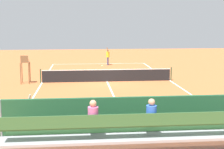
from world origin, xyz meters
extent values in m
plane|color=#BC6033|center=(0.00, 0.00, 0.00)|extent=(60.00, 60.00, 0.00)
cube|color=white|center=(0.00, -11.00, 0.00)|extent=(10.00, 0.10, 0.01)
cube|color=white|center=(0.00, 11.00, 0.00)|extent=(10.00, 0.10, 0.01)
cube|color=white|center=(-5.00, 0.00, 0.00)|extent=(0.10, 22.00, 0.01)
cube|color=white|center=(5.00, 0.00, 0.00)|extent=(0.10, 22.00, 0.01)
cube|color=white|center=(0.00, -6.05, 0.00)|extent=(7.50, 0.10, 0.01)
cube|color=white|center=(0.00, 6.05, 0.00)|extent=(7.50, 0.10, 0.01)
cube|color=white|center=(0.00, 0.00, 0.00)|extent=(0.10, 12.10, 0.01)
cube|color=white|center=(0.00, -11.00, 0.00)|extent=(0.10, 0.30, 0.01)
cube|color=black|center=(0.00, 0.00, 0.46)|extent=(10.00, 0.02, 0.91)
cube|color=white|center=(0.00, 0.00, 0.94)|extent=(10.00, 0.04, 0.06)
cylinder|color=#2D5133|center=(-5.10, 0.00, 0.54)|extent=(0.10, 0.10, 1.07)
cylinder|color=#2D5133|center=(5.10, 0.00, 0.54)|extent=(0.10, 0.10, 1.07)
cube|color=#235633|center=(0.00, 14.00, 1.00)|extent=(18.00, 0.16, 2.00)
cube|color=#9EA0A5|center=(0.00, 14.35, 0.23)|extent=(9.00, 0.10, 0.45)
cube|color=#9EA0A5|center=(0.00, 14.70, 0.41)|extent=(9.00, 0.80, 0.08)
cube|color=#9EA0A5|center=(0.00, 14.32, 0.23)|extent=(9.00, 0.04, 0.45)
cube|color=#386B38|center=(0.00, 14.80, 0.83)|extent=(8.60, 0.36, 0.04)
cube|color=#386B38|center=(0.00, 14.98, 1.03)|extent=(8.60, 0.03, 0.36)
cube|color=#9EA0A5|center=(0.00, 15.50, 0.86)|extent=(9.00, 0.80, 0.08)
cube|color=#9EA0A5|center=(0.00, 15.12, 0.68)|extent=(9.00, 0.04, 0.45)
cube|color=#386B38|center=(0.00, 15.60, 1.28)|extent=(8.60, 0.36, 0.04)
cube|color=#386B38|center=(0.00, 15.78, 1.48)|extent=(8.60, 0.03, 0.36)
cube|color=#9EA0A5|center=(0.00, 16.30, 1.31)|extent=(9.00, 0.80, 0.08)
cube|color=#9EA0A5|center=(0.00, 15.92, 1.12)|extent=(9.00, 0.04, 0.45)
cube|color=#386B38|center=(0.00, 16.40, 1.73)|extent=(8.60, 0.36, 0.04)
cube|color=#386B38|center=(0.00, 16.58, 1.93)|extent=(8.60, 0.03, 0.36)
cylinder|color=#9EA0A5|center=(4.50, 15.50, 1.18)|extent=(0.06, 0.06, 2.35)
cube|color=#2D2D33|center=(0.06, 16.23, 1.77)|extent=(0.32, 0.40, 0.12)
cylinder|color=blue|center=(0.06, 16.35, 2.06)|extent=(0.30, 0.30, 0.45)
sphere|color=tan|center=(0.06, 16.35, 2.38)|extent=(0.20, 0.20, 0.20)
cube|color=#2D2D33|center=(2.37, 14.63, 0.87)|extent=(0.32, 0.40, 0.12)
cylinder|color=red|center=(2.37, 14.75, 1.16)|extent=(0.30, 0.30, 0.45)
sphere|color=beige|center=(2.37, 14.75, 1.48)|extent=(0.20, 0.20, 0.20)
cube|color=#2D2D33|center=(1.74, 16.23, 1.77)|extent=(0.32, 0.40, 0.12)
cylinder|color=pink|center=(1.74, 16.35, 2.06)|extent=(0.30, 0.30, 0.45)
sphere|color=tan|center=(1.74, 16.35, 2.38)|extent=(0.20, 0.20, 0.20)
cube|color=#2D2D33|center=(-0.58, 14.63, 0.87)|extent=(0.32, 0.40, 0.12)
cylinder|color=#9399A3|center=(-0.58, 14.75, 1.16)|extent=(0.30, 0.30, 0.45)
sphere|color=beige|center=(-0.58, 14.75, 1.48)|extent=(0.20, 0.20, 0.20)
cylinder|color=brown|center=(5.90, -0.15, 0.80)|extent=(0.07, 0.07, 1.60)
cylinder|color=brown|center=(6.50, -0.15, 0.80)|extent=(0.07, 0.07, 1.60)
cylinder|color=brown|center=(5.90, 0.45, 0.80)|extent=(0.07, 0.07, 1.60)
cylinder|color=brown|center=(6.50, 0.45, 0.80)|extent=(0.07, 0.07, 1.60)
cube|color=brown|center=(6.20, 0.15, 1.63)|extent=(0.56, 0.56, 0.06)
cube|color=brown|center=(6.20, 0.39, 1.90)|extent=(0.56, 0.06, 0.48)
cube|color=brown|center=(5.94, 0.15, 1.78)|extent=(0.04, 0.48, 0.04)
cube|color=brown|center=(6.46, 0.15, 1.78)|extent=(0.04, 0.48, 0.04)
cube|color=#33383D|center=(-2.06, 13.20, 0.45)|extent=(1.80, 0.40, 0.05)
cylinder|color=#33383D|center=(-2.81, 13.20, 0.23)|extent=(0.06, 0.06, 0.45)
cylinder|color=#33383D|center=(-1.31, 13.20, 0.23)|extent=(0.06, 0.06, 0.45)
cube|color=#33383D|center=(-2.06, 13.38, 0.75)|extent=(1.80, 0.04, 0.36)
cube|color=#334C8C|center=(-0.41, 13.40, 0.18)|extent=(0.90, 0.36, 0.36)
cylinder|color=navy|center=(-0.91, -9.87, 0.42)|extent=(0.14, 0.14, 0.85)
cylinder|color=navy|center=(-0.88, -9.65, 0.42)|extent=(0.14, 0.14, 0.85)
cylinder|color=yellow|center=(-0.89, -9.76, 1.15)|extent=(0.41, 0.41, 0.60)
sphere|color=#8C6647|center=(-0.89, -9.76, 1.56)|extent=(0.22, 0.22, 0.22)
cylinder|color=#8C6647|center=(-0.86, -9.54, 1.65)|extent=(0.26, 0.13, 0.55)
cylinder|color=#8C6647|center=(-0.93, -9.98, 1.18)|extent=(0.10, 0.10, 0.50)
cylinder|color=black|center=(-0.10, -9.48, 0.01)|extent=(0.15, 0.27, 0.03)
torus|color=#D8CC4C|center=(-0.22, -9.24, 0.01)|extent=(0.41, 0.41, 0.02)
cylinder|color=white|center=(-0.22, -9.24, 0.01)|extent=(0.25, 0.25, 0.00)
sphere|color=#CCDB33|center=(-3.25, -6.71, 0.03)|extent=(0.07, 0.07, 0.07)
cylinder|color=#232328|center=(4.08, 13.25, 0.42)|extent=(0.14, 0.14, 0.85)
cylinder|color=#232328|center=(4.07, 13.03, 0.42)|extent=(0.14, 0.14, 0.85)
cylinder|color=pink|center=(4.08, 13.14, 1.15)|extent=(0.37, 0.37, 0.60)
sphere|color=beige|center=(4.08, 13.14, 1.56)|extent=(0.22, 0.22, 0.22)
cylinder|color=beige|center=(4.07, 12.92, 1.65)|extent=(0.25, 0.10, 0.55)
cylinder|color=beige|center=(4.08, 13.36, 1.18)|extent=(0.09, 0.09, 0.50)
camera|label=1|loc=(2.09, 25.52, 4.68)|focal=53.53mm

